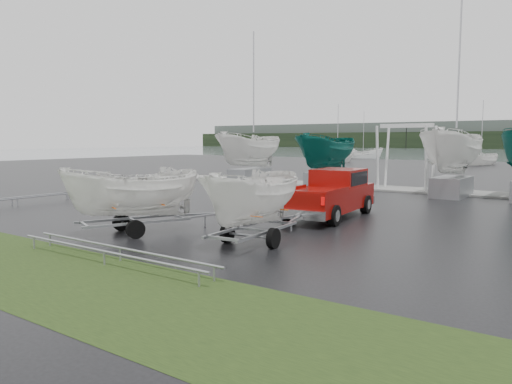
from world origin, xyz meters
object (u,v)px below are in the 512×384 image
(pickup_truck, at_px, (332,192))
(boat_hoist, at_px, (406,147))
(trailer_hitched, at_px, (253,151))
(trailer_parked, at_px, (132,150))

(pickup_truck, bearing_deg, boat_hoist, 90.23)
(trailer_hitched, bearing_deg, pickup_truck, 90.00)
(trailer_hitched, relative_size, boat_hoist, 1.25)
(trailer_parked, distance_m, boat_hoist, 19.69)
(trailer_hitched, xyz_separation_m, trailer_parked, (-4.20, -0.99, 0.00))
(trailer_parked, bearing_deg, boat_hoist, 106.60)
(pickup_truck, relative_size, trailer_hitched, 1.15)
(pickup_truck, xyz_separation_m, trailer_hitched, (0.61, -6.35, 1.79))
(trailer_hitched, xyz_separation_m, boat_hoist, (-1.83, 18.55, -0.12))
(pickup_truck, distance_m, boat_hoist, 12.38)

